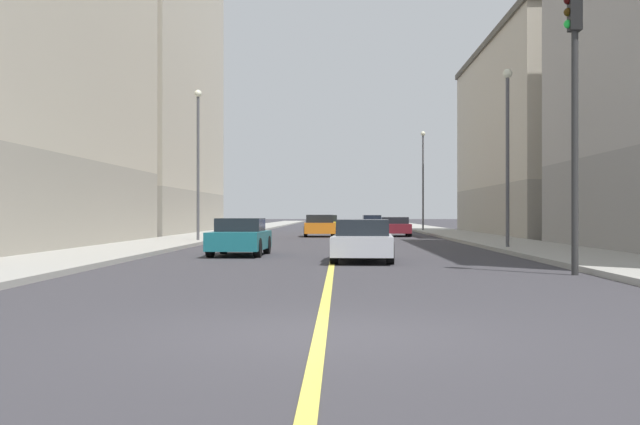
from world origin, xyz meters
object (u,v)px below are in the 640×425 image
at_px(street_lamp_right_near, 198,149).
at_px(car_teal, 240,237).
at_px(building_left_mid, 575,139).
at_px(car_yellow, 326,224).
at_px(car_orange, 319,226).
at_px(building_right_midblock, 116,72).
at_px(street_lamp_left_near, 508,139).
at_px(car_maroon, 395,227).
at_px(car_silver, 363,241).
at_px(street_lamp_left_far, 423,171).
at_px(traffic_light_left_near, 574,94).
at_px(car_blue, 372,223).

xyz_separation_m(street_lamp_right_near, car_teal, (3.50, -11.44, -3.96)).
height_order(building_left_mid, car_yellow, building_left_mid).
bearing_deg(car_orange, building_left_mid, 11.11).
relative_size(building_right_midblock, street_lamp_left_near, 3.43).
bearing_deg(car_maroon, car_silver, -96.00).
relative_size(building_left_mid, street_lamp_left_far, 3.17).
bearing_deg(car_silver, traffic_light_left_near, -47.50).
distance_m(building_right_midblock, street_lamp_right_near, 20.78).
height_order(building_right_midblock, street_lamp_left_far, building_right_midblock).
distance_m(traffic_light_left_near, car_yellow, 42.39).
distance_m(traffic_light_left_near, car_teal, 12.77).
height_order(street_lamp_left_near, street_lamp_right_near, street_lamp_right_near).
bearing_deg(car_blue, street_lamp_left_far, -64.35).
distance_m(building_right_midblock, street_lamp_left_near, 34.38).
distance_m(traffic_light_left_near, car_orange, 31.69).
xyz_separation_m(car_silver, car_yellow, (-1.75, 36.53, 0.03)).
bearing_deg(street_lamp_right_near, street_lamp_left_far, 60.40).
height_order(street_lamp_right_near, car_teal, street_lamp_right_near).
bearing_deg(building_right_midblock, car_teal, -66.61).
height_order(street_lamp_left_far, car_maroon, street_lamp_left_far).
bearing_deg(building_right_midblock, building_left_mid, -5.92).
distance_m(street_lamp_left_far, car_orange, 15.44).
relative_size(car_orange, car_blue, 1.05).
height_order(street_lamp_right_near, car_orange, street_lamp_right_near).
bearing_deg(street_lamp_right_near, car_maroon, 49.01).
xyz_separation_m(traffic_light_left_near, car_yellow, (-6.52, 41.74, -3.56)).
xyz_separation_m(building_left_mid, car_blue, (-12.66, 17.08, -5.73)).
bearing_deg(street_lamp_left_far, car_teal, -105.77).
height_order(traffic_light_left_near, car_teal, traffic_light_left_near).
xyz_separation_m(street_lamp_left_near, car_silver, (-5.78, -6.99, -3.71)).
bearing_deg(street_lamp_right_near, traffic_light_left_near, -58.10).
bearing_deg(car_teal, building_right_midblock, 113.39).
distance_m(traffic_light_left_near, street_lamp_right_near, 23.42).
bearing_deg(car_blue, car_silver, -92.62).
bearing_deg(street_lamp_right_near, street_lamp_left_near, -29.86).
relative_size(street_lamp_left_near, car_teal, 1.71).
xyz_separation_m(street_lamp_left_near, street_lamp_left_far, (0.00, 31.27, 0.45)).
bearing_deg(street_lamp_left_far, building_right_midblock, -164.60).
bearing_deg(car_maroon, car_teal, -106.44).
relative_size(car_maroon, car_teal, 1.11).
xyz_separation_m(street_lamp_right_near, street_lamp_left_far, (13.39, 23.58, 0.21)).
relative_size(street_lamp_right_near, car_yellow, 1.68).
distance_m(car_orange, car_teal, 22.42).
bearing_deg(car_orange, building_right_midblock, 155.90).
distance_m(street_lamp_left_far, car_silver, 38.92).
distance_m(building_left_mid, traffic_light_left_near, 35.55).
relative_size(traffic_light_left_near, car_silver, 1.53).
distance_m(traffic_light_left_near, street_lamp_left_near, 12.24).
xyz_separation_m(building_right_midblock, car_maroon, (19.39, -5.44, -10.88)).
bearing_deg(car_yellow, building_left_mid, -24.96).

